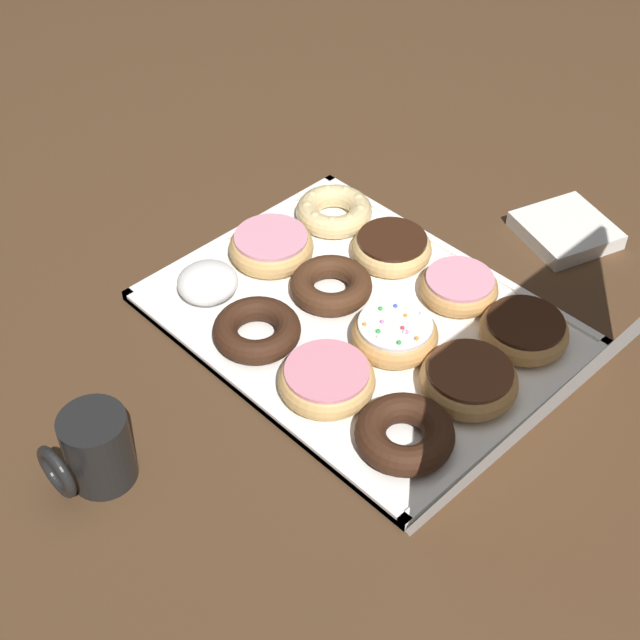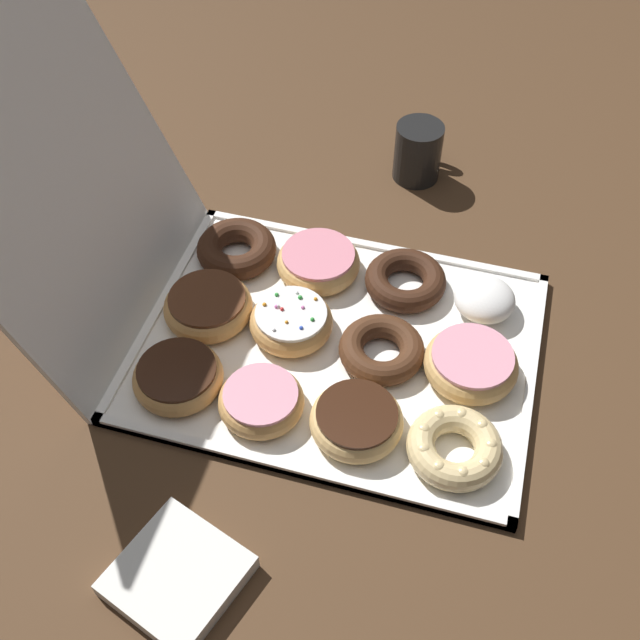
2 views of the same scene
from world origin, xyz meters
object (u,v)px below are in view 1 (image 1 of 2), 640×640
object	(u,v)px
napkin_stack	(566,230)
donut_box	(360,321)
chocolate_frosted_donut_9	(524,330)
chocolate_frosted_donut_10	(471,378)
cruller_donut_0	(334,211)
chocolate_cake_ring_donut_5	(257,330)
powdered_filled_donut_2	(208,282)
coffee_mug	(95,449)
chocolate_frosted_donut_3	(392,248)
pink_frosted_donut_8	(327,379)
pink_frosted_donut_1	(273,245)
pink_frosted_donut_6	(459,287)
chocolate_cake_ring_donut_11	(405,434)
chocolate_cake_ring_donut_4	(331,285)
sprinkle_donut_7	(395,334)

from	to	relation	value
napkin_stack	donut_box	bearing A→B (deg)	-13.04
chocolate_frosted_donut_9	chocolate_frosted_donut_10	world-z (taller)	chocolate_frosted_donut_10
cruller_donut_0	chocolate_cake_ring_donut_5	xyz separation A→B (m)	(0.25, 0.11, -0.00)
napkin_stack	powdered_filled_donut_2	bearing A→B (deg)	-29.01
donut_box	coffee_mug	bearing A→B (deg)	-4.29
coffee_mug	napkin_stack	bearing A→B (deg)	171.51
chocolate_frosted_donut_3	napkin_stack	world-z (taller)	chocolate_frosted_donut_3
donut_box	chocolate_frosted_donut_9	xyz separation A→B (m)	(-0.12, 0.18, 0.02)
cruller_donut_0	napkin_stack	bearing A→B (deg)	131.44
chocolate_frosted_donut_10	pink_frosted_donut_8	bearing A→B (deg)	-43.76
pink_frosted_donut_1	chocolate_frosted_donut_10	xyz separation A→B (m)	(-0.00, 0.36, -0.00)
pink_frosted_donut_8	chocolate_frosted_donut_9	xyz separation A→B (m)	(-0.24, 0.12, -0.00)
pink_frosted_donut_8	napkin_stack	size ratio (longest dim) A/B	0.96
pink_frosted_donut_6	coffee_mug	size ratio (longest dim) A/B	1.11
chocolate_frosted_donut_10	chocolate_cake_ring_donut_11	distance (m)	0.12
chocolate_cake_ring_donut_5	donut_box	bearing A→B (deg)	152.26
pink_frosted_donut_1	donut_box	bearing A→B (deg)	89.00
chocolate_cake_ring_donut_4	coffee_mug	bearing A→B (deg)	4.51
sprinkle_donut_7	chocolate_frosted_donut_9	xyz separation A→B (m)	(-0.13, 0.11, -0.00)
donut_box	chocolate_cake_ring_donut_11	distance (m)	0.22
sprinkle_donut_7	napkin_stack	xyz separation A→B (m)	(-0.36, 0.02, -0.02)
pink_frosted_donut_8	chocolate_frosted_donut_9	size ratio (longest dim) A/B	1.04
powdered_filled_donut_2	chocolate_frosted_donut_3	xyz separation A→B (m)	(-0.24, 0.12, -0.00)
chocolate_cake_ring_donut_4	coffee_mug	size ratio (longest dim) A/B	1.17
chocolate_cake_ring_donut_5	pink_frosted_donut_1	bearing A→B (deg)	-139.05
chocolate_frosted_donut_3	chocolate_cake_ring_donut_4	xyz separation A→B (m)	(0.12, -0.00, -0.00)
chocolate_frosted_donut_3	sprinkle_donut_7	world-z (taller)	sprinkle_donut_7
chocolate_frosted_donut_10	pink_frosted_donut_6	bearing A→B (deg)	-135.84
sprinkle_donut_7	chocolate_cake_ring_donut_11	size ratio (longest dim) A/B	0.97
cruller_donut_0	pink_frosted_donut_1	world-z (taller)	pink_frosted_donut_1
sprinkle_donut_7	napkin_stack	distance (m)	0.36
chocolate_cake_ring_donut_4	napkin_stack	distance (m)	0.38
powdered_filled_donut_2	cruller_donut_0	bearing A→B (deg)	179.67
donut_box	chocolate_frosted_donut_9	distance (m)	0.22
chocolate_cake_ring_donut_11	coffee_mug	distance (m)	0.35
sprinkle_donut_7	coffee_mug	bearing A→B (deg)	-13.77
donut_box	cruller_donut_0	world-z (taller)	cruller_donut_0
chocolate_cake_ring_donut_11	chocolate_frosted_donut_10	bearing A→B (deg)	-179.33
coffee_mug	donut_box	bearing A→B (deg)	175.71
donut_box	pink_frosted_donut_6	world-z (taller)	pink_frosted_donut_6
donut_box	chocolate_cake_ring_donut_4	world-z (taller)	chocolate_cake_ring_donut_4
sprinkle_donut_7	napkin_stack	world-z (taller)	sprinkle_donut_7
chocolate_cake_ring_donut_4	chocolate_frosted_donut_9	bearing A→B (deg)	115.74
sprinkle_donut_7	chocolate_frosted_donut_10	distance (m)	0.12
chocolate_cake_ring_donut_5	pink_frosted_donut_6	bearing A→B (deg)	152.70
chocolate_cake_ring_donut_11	pink_frosted_donut_8	bearing A→B (deg)	-87.42
cruller_donut_0	pink_frosted_donut_8	distance (m)	0.35
donut_box	sprinkle_donut_7	distance (m)	0.07
pink_frosted_donut_1	chocolate_cake_ring_donut_5	distance (m)	0.17
chocolate_cake_ring_donut_5	sprinkle_donut_7	xyz separation A→B (m)	(-0.12, 0.13, 0.00)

